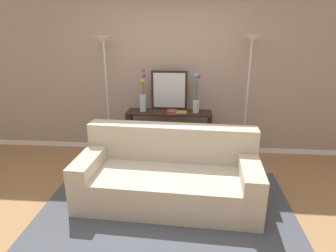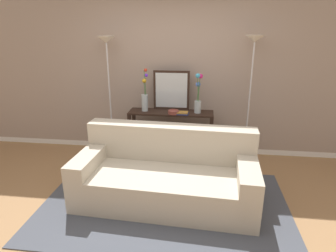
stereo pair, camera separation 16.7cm
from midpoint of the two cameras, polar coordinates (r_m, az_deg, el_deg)
The scene contains 13 objects.
ground_plane at distance 3.59m, azimuth -3.35°, elevation -16.65°, with size 16.00×16.00×0.02m, color #9E754C.
back_wall at distance 4.86m, azimuth -0.53°, elevation 11.77°, with size 12.00×0.15×2.94m.
area_rug at distance 3.70m, azimuth -1.49°, elevation -15.14°, with size 2.98×1.86×0.01m.
couch at distance 3.68m, azimuth -1.20°, elevation -9.82°, with size 2.21×1.09×0.88m.
console_table at distance 4.69m, azimuth -0.79°, elevation -0.07°, with size 1.33×0.35×0.79m.
floor_lamp_left at distance 4.70m, azimuth -13.20°, elevation 11.63°, with size 0.28×0.28×1.93m.
floor_lamp_right at distance 4.54m, azimuth 14.64°, elevation 11.50°, with size 0.28×0.28×1.95m.
wall_mirror at distance 4.68m, azimuth -0.82°, elevation 6.96°, with size 0.57×0.02×0.62m.
vase_tall_flowers at distance 4.62m, azimuth -5.96°, elevation 5.40°, with size 0.11×0.12×0.67m.
vase_short_flowers at distance 4.53m, azimuth 4.49°, elevation 5.70°, with size 0.11×0.14×0.62m.
fruit_bowl at distance 4.50m, azimuth -0.27°, elevation 2.76°, with size 0.17×0.17×0.06m.
book_stack at distance 4.49m, azimuth 1.34°, elevation 2.57°, with size 0.21×0.14×0.04m.
book_row_under_console at distance 4.92m, azimuth -5.20°, elevation -5.36°, with size 0.33×0.18×0.12m.
Camera 1 is at (0.36, -2.89, 2.09)m, focal length 31.29 mm.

